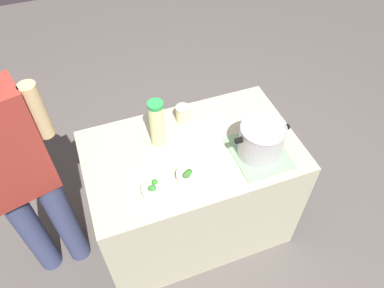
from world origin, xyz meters
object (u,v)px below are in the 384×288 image
cooking_pot (261,140)px  lemonade_pitcher (157,123)px  mason_jar (183,114)px  broccoli_bowl_front (187,176)px  broccoli_bowl_center (154,189)px  person_cook (20,178)px

cooking_pot → lemonade_pitcher: (0.52, -0.28, 0.04)m
mason_jar → broccoli_bowl_front: (0.13, 0.43, -0.02)m
cooking_pot → broccoli_bowl_center: size_ratio=2.36×
cooking_pot → lemonade_pitcher: 0.59m
cooking_pot → mason_jar: (0.32, -0.40, -0.06)m
cooking_pot → mason_jar: 0.52m
mason_jar → person_cook: bearing=10.8°
lemonade_pitcher → broccoli_bowl_front: lemonade_pitcher is taller
lemonade_pitcher → broccoli_bowl_front: size_ratio=2.76×
cooking_pot → lemonade_pitcher: size_ratio=1.06×
person_cook → broccoli_bowl_front: bearing=163.1°
cooking_pot → broccoli_bowl_front: size_ratio=2.92×
cooking_pot → mason_jar: bearing=-51.2°
broccoli_bowl_front → mason_jar: bearing=-106.6°
lemonade_pitcher → mason_jar: (-0.19, -0.12, -0.10)m
lemonade_pitcher → mason_jar: size_ratio=2.75×
mason_jar → person_cook: (0.96, 0.18, 0.02)m
mason_jar → broccoli_bowl_front: size_ratio=1.00×
mason_jar → broccoli_bowl_front: mason_jar is taller
lemonade_pitcher → person_cook: size_ratio=0.18×
lemonade_pitcher → broccoli_bowl_front: bearing=101.5°
cooking_pot → broccoli_bowl_center: (0.64, 0.06, -0.08)m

